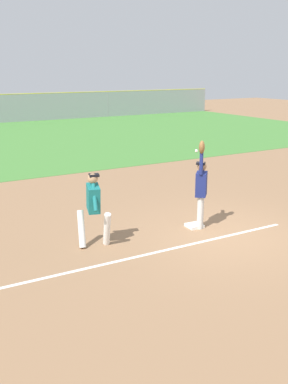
# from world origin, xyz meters

# --- Properties ---
(ground_plane) EXTENTS (80.28, 80.28, 0.00)m
(ground_plane) POSITION_xyz_m (0.00, 0.00, 0.00)
(ground_plane) COLOR #936D4C
(outfield_grass) EXTENTS (41.27, 18.96, 0.01)m
(outfield_grass) POSITION_xyz_m (0.00, 17.61, 0.01)
(outfield_grass) COLOR #478438
(outfield_grass) RESTS_ON ground_plane
(chalk_foul_line) EXTENTS (12.00, 0.20, 0.01)m
(chalk_foul_line) POSITION_xyz_m (-4.26, -0.16, 0.00)
(chalk_foul_line) COLOR white
(chalk_foul_line) RESTS_ON ground_plane
(first_base) EXTENTS (0.40, 0.40, 0.08)m
(first_base) POSITION_xyz_m (-0.26, 0.74, 0.04)
(first_base) COLOR white
(first_base) RESTS_ON ground_plane
(fielder) EXTENTS (0.69, 0.73, 2.28)m
(fielder) POSITION_xyz_m (-0.15, 0.64, 1.12)
(fielder) COLOR silver
(fielder) RESTS_ON ground_plane
(runner) EXTENTS (0.76, 0.83, 1.72)m
(runner) POSITION_xyz_m (-3.02, 0.85, 1.00)
(runner) COLOR white
(runner) RESTS_ON ground_plane
(baseball) EXTENTS (0.07, 0.07, 0.07)m
(baseball) POSITION_xyz_m (-0.26, 0.74, 1.99)
(baseball) COLOR white
(parked_car_green) EXTENTS (4.58, 2.49, 1.25)m
(parked_car_green) POSITION_xyz_m (4.78, 30.55, 0.67)
(parked_car_green) COLOR #1E6B33
(parked_car_green) RESTS_ON ground_plane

